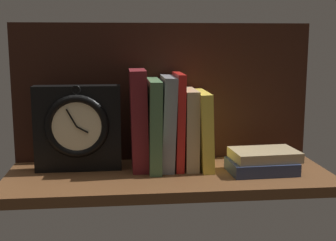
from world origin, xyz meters
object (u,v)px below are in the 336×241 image
Objects in this scene: book_gray_chess at (167,123)px; book_maroon_dawkins at (139,120)px; book_red_requiem at (178,121)px; book_yellow_seinlanguage at (202,129)px; framed_clock at (78,128)px; book_green_romantic at (154,124)px; book_tan_shortstories at (189,129)px; book_stack_side at (263,161)px.

book_maroon_dawkins is at bearing 180.00° from book_gray_chess.
book_red_requiem reaches higher than book_yellow_seinlanguage.
framed_clock is (-25.21, -0.29, -1.20)cm from book_red_requiem.
book_green_romantic is 0.94× the size of book_red_requiem.
book_yellow_seinlanguage is (16.30, -0.00, -2.81)cm from book_maroon_dawkins.
book_gray_chess is at bearing 0.74° from framed_clock.
book_tan_shortstories is at bearing 0.00° from book_green_romantic.
book_green_romantic is 0.97× the size of book_gray_chess.
book_gray_chess is 6.03cm from book_tan_shortstories.
book_stack_side is at bearing -12.91° from book_maroon_dawkins.
book_stack_side is at bearing -21.80° from book_tan_shortstories.
book_yellow_seinlanguage is at bearing 153.63° from book_stack_side.
book_tan_shortstories is at bearing 0.00° from book_gray_chess.
book_maroon_dawkins is 1.04× the size of book_red_requiem.
book_yellow_seinlanguage is at bearing 0.53° from framed_clock.
book_tan_shortstories is at bearing 0.00° from book_red_requiem.
book_red_requiem is 1.20× the size of book_tan_shortstories.
book_yellow_seinlanguage is (9.16, -0.00, -1.95)cm from book_gray_chess.
book_stack_side is (23.18, -6.95, -8.95)cm from book_gray_chess.
framed_clock reaches higher than book_tan_shortstories.
book_red_requiem is 23.40cm from book_stack_side.
book_maroon_dawkins reaches higher than book_green_romantic.
book_maroon_dawkins is at bearing 167.09° from book_stack_side.
book_maroon_dawkins is 1.11× the size of book_green_romantic.
framed_clock is at bearing -179.34° from book_red_requiem.
book_stack_side is (17.38, -6.95, -7.28)cm from book_tan_shortstories.
book_stack_side is (20.30, -6.95, -9.34)cm from book_red_requiem.
book_gray_chess reaches higher than framed_clock.
book_gray_chess is 25.80cm from book_stack_side.
framed_clock is at bearing -178.90° from book_maroon_dawkins.
book_maroon_dawkins is 15.28cm from framed_clock.
framed_clock reaches higher than book_stack_side.
book_green_romantic reaches higher than framed_clock.
book_green_romantic is at bearing 0.88° from framed_clock.
book_yellow_seinlanguage is (12.52, -0.00, -1.58)cm from book_green_romantic.
book_maroon_dawkins is 10.04cm from book_red_requiem.
book_red_requiem is 1.24× the size of book_yellow_seinlanguage.
book_stack_side is (45.51, -6.66, -8.14)cm from framed_clock.
book_gray_chess is at bearing 180.00° from book_red_requiem.
book_green_romantic is (3.78, 0.00, -1.23)cm from book_maroon_dawkins.
book_red_requiem is (6.24, 0.00, 0.76)cm from book_green_romantic.
book_gray_chess is 1.20× the size of book_yellow_seinlanguage.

